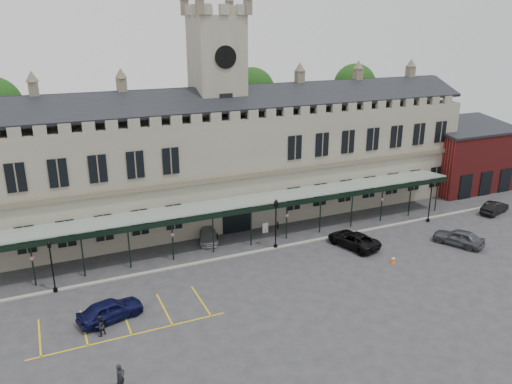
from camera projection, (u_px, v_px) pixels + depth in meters
name	position (u px, v px, depth m)	size (l,w,h in m)	color
ground	(284.00, 276.00, 43.97)	(140.00, 140.00, 0.00)	#2D2D30
station_building	(219.00, 163.00, 55.68)	(60.00, 10.36, 17.30)	slate
clock_tower	(218.00, 103.00, 53.66)	(5.60, 5.60, 24.80)	slate
canopy	(250.00, 222.00, 49.66)	(50.00, 4.10, 4.30)	#8C9E93
brick_annex	(464.00, 157.00, 67.17)	(12.40, 8.36, 9.23)	maroon
kerb	(258.00, 251.00, 48.71)	(60.00, 0.40, 0.12)	gray
parking_markings	(127.00, 321.00, 37.20)	(16.00, 6.00, 0.01)	gold
tree_behind_mid	(252.00, 92.00, 64.67)	(6.00, 6.00, 16.00)	#332314
tree_behind_right	(355.00, 86.00, 70.93)	(6.00, 6.00, 16.00)	#332314
lamp_post_left	(51.00, 261.00, 40.48)	(0.45, 0.45, 4.74)	black
lamp_post_mid	(276.00, 219.00, 48.54)	(0.49, 0.49, 5.16)	black
lamp_post_right	(431.00, 197.00, 55.34)	(0.46, 0.46, 4.86)	black
traffic_cone	(393.00, 260.00, 46.25)	(0.46, 0.46, 0.74)	#E65507
sign_board	(265.00, 228.00, 53.03)	(0.65, 0.06, 1.11)	black
bollard_left	(217.00, 237.00, 50.93)	(0.16, 0.16, 0.90)	black
bollard_right	(278.00, 225.00, 54.10)	(0.14, 0.14, 0.81)	black
car_left_a	(110.00, 310.00, 37.19)	(1.96, 4.86, 1.66)	#0C0E35
car_taxi	(208.00, 235.00, 51.00)	(1.78, 4.39, 1.27)	gray
car_van	(353.00, 239.00, 49.62)	(2.53, 5.49, 1.53)	black
car_right_a	(458.00, 237.00, 49.99)	(1.96, 4.86, 1.66)	#3D3F45
car_right_b	(495.00, 208.00, 58.50)	(1.53, 4.39, 1.44)	black
person_a	(120.00, 377.00, 30.00)	(0.63, 0.41, 1.73)	black
person_b	(100.00, 326.00, 35.27)	(0.76, 0.59, 1.57)	black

